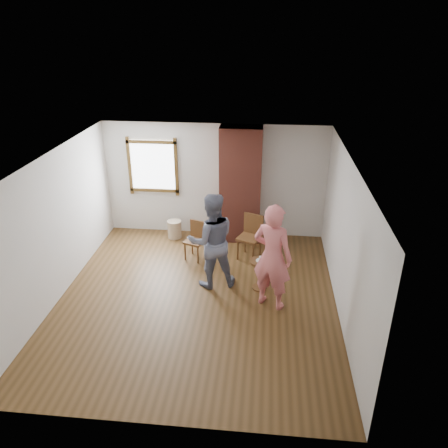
{
  "coord_description": "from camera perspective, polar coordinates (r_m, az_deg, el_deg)",
  "views": [
    {
      "loc": [
        1.15,
        -6.53,
        4.63
      ],
      "look_at": [
        0.41,
        0.8,
        1.15
      ],
      "focal_mm": 35.0,
      "sensor_mm": 36.0,
      "label": 1
    }
  ],
  "objects": [
    {
      "name": "stoneware_crock",
      "position": [
        10.18,
        -6.48,
        -0.66
      ],
      "size": [
        0.39,
        0.39,
        0.41
      ],
      "primitive_type": "cylinder",
      "rotation": [
        0.0,
        0.0,
        -0.25
      ],
      "color": "tan",
      "rests_on": "ground"
    },
    {
      "name": "brick_chimney",
      "position": [
        9.64,
        2.15,
        5.06
      ],
      "size": [
        0.9,
        0.5,
        2.6
      ],
      "primitive_type": "cube",
      "color": "brown",
      "rests_on": "ground"
    },
    {
      "name": "cake_plate",
      "position": [
        8.06,
        4.82,
        -4.77
      ],
      "size": [
        0.18,
        0.18,
        0.01
      ],
      "primitive_type": "cylinder",
      "color": "white",
      "rests_on": "side_table"
    },
    {
      "name": "side_table",
      "position": [
        8.17,
        4.77,
        -5.99
      ],
      "size": [
        0.4,
        0.4,
        0.6
      ],
      "color": "brown",
      "rests_on": "ground"
    },
    {
      "name": "room_shell",
      "position": [
        7.77,
        -3.56,
        3.93
      ],
      "size": [
        5.04,
        5.52,
        2.62
      ],
      "color": "silver",
      "rests_on": "ground"
    },
    {
      "name": "ground",
      "position": [
        8.09,
        -3.5,
        -9.7
      ],
      "size": [
        5.5,
        5.5,
        0.0
      ],
      "primitive_type": "plane",
      "color": "brown",
      "rests_on": "ground"
    },
    {
      "name": "cake_slice",
      "position": [
        8.05,
        4.9,
        -4.56
      ],
      "size": [
        0.08,
        0.07,
        0.06
      ],
      "primitive_type": "cube",
      "color": "silver",
      "rests_on": "cake_plate"
    },
    {
      "name": "dark_pot",
      "position": [
        10.11,
        -2.31,
        -1.52
      ],
      "size": [
        0.17,
        0.17,
        0.15
      ],
      "primitive_type": "cylinder",
      "rotation": [
        0.0,
        0.0,
        -0.11
      ],
      "color": "black",
      "rests_on": "ground"
    },
    {
      "name": "person_pink",
      "position": [
        7.46,
        6.34,
        -4.31
      ],
      "size": [
        0.83,
        0.71,
        1.93
      ],
      "primitive_type": "imported",
      "rotation": [
        0.0,
        0.0,
        2.71
      ],
      "color": "#E67376",
      "rests_on": "ground"
    },
    {
      "name": "dining_chair_left",
      "position": [
        9.18,
        -3.64,
        -1.82
      ],
      "size": [
        0.49,
        0.49,
        0.81
      ],
      "rotation": [
        0.0,
        0.0,
        -0.35
      ],
      "color": "brown",
      "rests_on": "ground"
    },
    {
      "name": "dining_chair_right",
      "position": [
        9.18,
        3.54,
        -1.33
      ],
      "size": [
        0.57,
        0.57,
        0.94
      ],
      "rotation": [
        0.0,
        0.0,
        -0.4
      ],
      "color": "brown",
      "rests_on": "ground"
    },
    {
      "name": "man",
      "position": [
        8.03,
        -1.63,
        -2.21
      ],
      "size": [
        1.06,
        0.93,
        1.85
      ],
      "primitive_type": "imported",
      "rotation": [
        0.0,
        0.0,
        3.44
      ],
      "color": "#121632",
      "rests_on": "ground"
    }
  ]
}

